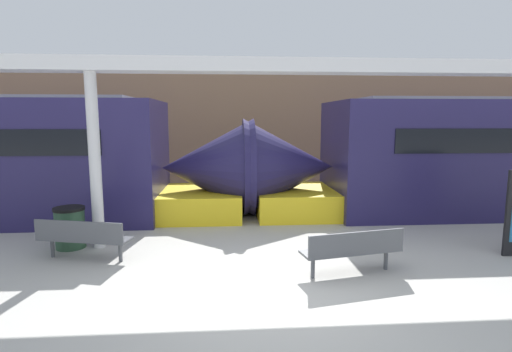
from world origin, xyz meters
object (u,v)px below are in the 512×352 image
bench_near (353,248)px  support_column_near (95,162)px  trash_bin (70,227)px  bench_far (82,236)px

bench_near → support_column_near: (-4.74, 1.83, 1.30)m
support_column_near → trash_bin: bearing=178.1°
bench_far → support_column_near: bearing=100.6°
bench_near → bench_far: 4.90m
bench_far → support_column_near: size_ratio=0.51×
bench_near → trash_bin: 5.63m
bench_near → bench_far: bearing=155.9°
bench_near → trash_bin: bearing=149.0°
bench_far → trash_bin: bearing=137.2°
bench_near → trash_bin: size_ratio=2.11×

